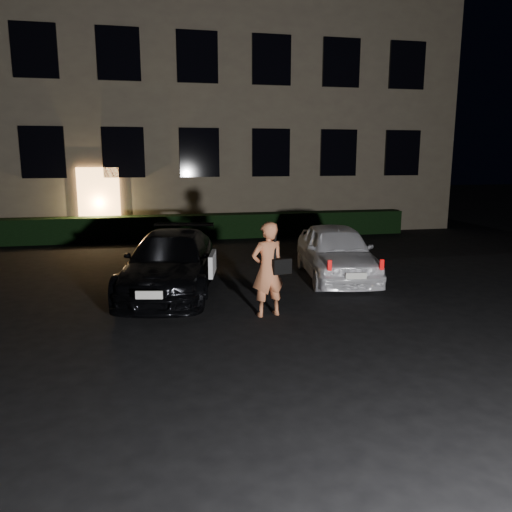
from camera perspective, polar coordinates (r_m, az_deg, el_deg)
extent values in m
plane|color=black|center=(7.81, 1.81, -10.11)|extent=(80.00, 80.00, 0.00)
cube|color=#726351|center=(22.36, -7.71, 19.25)|extent=(20.00, 8.00, 12.00)
cube|color=#E69A52|center=(18.17, -17.47, 5.68)|extent=(1.40, 0.10, 2.50)
cube|color=black|center=(18.34, -23.18, 10.84)|extent=(1.40, 0.10, 1.70)
cube|color=black|center=(18.03, -14.90, 11.36)|extent=(1.40, 0.10, 1.70)
cube|color=black|center=(18.09, -6.48, 11.66)|extent=(1.40, 0.10, 1.70)
cube|color=black|center=(18.52, 1.72, 11.71)|extent=(1.40, 0.10, 1.70)
cube|color=black|center=(19.30, 9.40, 11.55)|extent=(1.40, 0.10, 1.70)
cube|color=black|center=(20.38, 16.37, 11.23)|extent=(1.40, 0.10, 1.70)
cube|color=black|center=(18.65, -23.98, 20.69)|extent=(1.40, 0.10, 1.70)
cube|color=black|center=(18.34, -15.44, 21.40)|extent=(1.40, 0.10, 1.70)
cube|color=black|center=(18.40, -6.72, 21.67)|extent=(1.40, 0.10, 1.70)
cube|color=black|center=(18.83, 1.78, 21.50)|extent=(1.40, 0.10, 1.70)
cube|color=black|center=(19.59, 9.72, 20.95)|extent=(1.40, 0.10, 1.70)
cube|color=black|center=(20.65, 16.89, 20.13)|extent=(1.40, 0.10, 1.70)
cube|color=black|center=(17.82, -6.16, 3.37)|extent=(15.00, 0.70, 0.85)
imported|color=black|center=(10.79, -9.68, -0.75)|extent=(2.62, 4.63, 1.26)
cube|color=white|center=(9.86, -5.00, -0.87)|extent=(0.26, 0.90, 0.42)
cube|color=silver|center=(8.65, -12.12, -4.37)|extent=(0.46, 0.13, 0.14)
imported|color=white|center=(12.00, 9.14, 0.52)|extent=(2.04, 3.95, 1.29)
cube|color=red|center=(10.15, 8.42, -1.07)|extent=(0.08, 0.06, 0.21)
cube|color=red|center=(10.42, 14.20, -0.97)|extent=(0.08, 0.06, 0.21)
cube|color=silver|center=(10.27, 11.37, -2.24)|extent=(0.43, 0.10, 0.13)
imported|color=#D87A4D|center=(8.96, 1.34, -1.54)|extent=(0.70, 0.54, 1.73)
cube|color=black|center=(8.94, 2.90, -1.16)|extent=(0.38, 0.23, 0.27)
cube|color=black|center=(8.84, 2.14, 1.29)|extent=(0.05, 0.06, 0.54)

